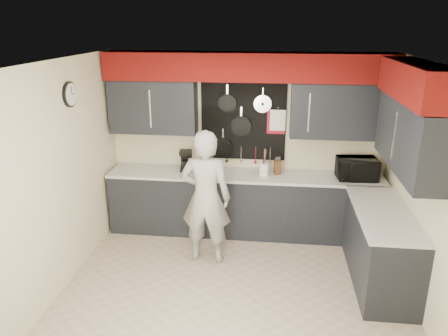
# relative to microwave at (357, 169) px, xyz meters

# --- Properties ---
(ground) EXTENTS (4.00, 4.00, 0.00)m
(ground) POSITION_rel_microwave_xyz_m (-1.54, -1.41, -1.07)
(ground) COLOR tan
(ground) RESTS_ON ground
(back_wall_assembly) EXTENTS (4.00, 0.36, 2.60)m
(back_wall_assembly) POSITION_rel_microwave_xyz_m (-1.53, 0.19, 0.94)
(back_wall_assembly) COLOR beige
(back_wall_assembly) RESTS_ON ground
(right_wall_assembly) EXTENTS (0.36, 3.50, 2.60)m
(right_wall_assembly) POSITION_rel_microwave_xyz_m (0.31, -1.15, 0.88)
(right_wall_assembly) COLOR beige
(right_wall_assembly) RESTS_ON ground
(left_wall_assembly) EXTENTS (0.05, 3.50, 2.60)m
(left_wall_assembly) POSITION_rel_microwave_xyz_m (-3.54, -1.39, 0.27)
(left_wall_assembly) COLOR beige
(left_wall_assembly) RESTS_ON ground
(base_cabinets) EXTENTS (3.95, 2.20, 0.92)m
(base_cabinets) POSITION_rel_microwave_xyz_m (-1.05, -0.28, -0.61)
(base_cabinets) COLOR black
(base_cabinets) RESTS_ON ground
(microwave) EXTENTS (0.56, 0.41, 0.29)m
(microwave) POSITION_rel_microwave_xyz_m (0.00, 0.00, 0.00)
(microwave) COLOR black
(microwave) RESTS_ON base_cabinets
(knife_block) EXTENTS (0.11, 0.11, 0.20)m
(knife_block) POSITION_rel_microwave_xyz_m (-1.08, 0.07, -0.04)
(knife_block) COLOR #3E2813
(knife_block) RESTS_ON base_cabinets
(utensil_crock) EXTENTS (0.13, 0.13, 0.17)m
(utensil_crock) POSITION_rel_microwave_xyz_m (-1.27, 0.00, -0.06)
(utensil_crock) COLOR white
(utensil_crock) RESTS_ON base_cabinets
(coffee_maker) EXTENTS (0.19, 0.22, 0.30)m
(coffee_maker) POSITION_rel_microwave_xyz_m (-2.41, 0.10, 0.01)
(coffee_maker) COLOR black
(coffee_maker) RESTS_ON base_cabinets
(person) EXTENTS (0.66, 0.46, 1.75)m
(person) POSITION_rel_microwave_xyz_m (-1.97, -0.81, -0.19)
(person) COLOR #B3B3B1
(person) RESTS_ON ground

